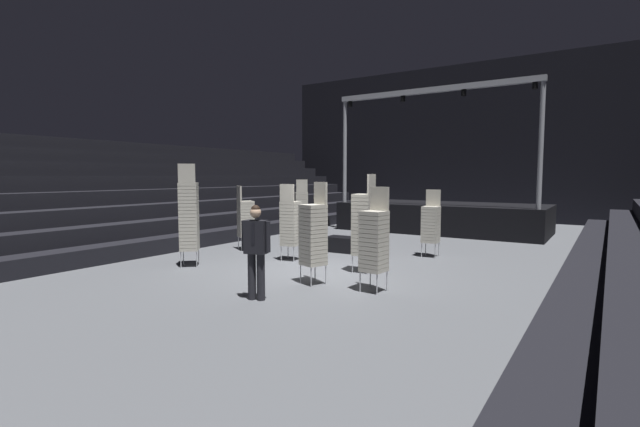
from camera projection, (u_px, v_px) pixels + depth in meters
ground_plane at (319, 273)px, 10.68m from camera, size 22.00×30.00×0.10m
arena_end_wall at (480, 142)px, 22.86m from camera, size 22.00×0.30×8.00m
bleacher_bank_left at (144, 189)px, 15.71m from camera, size 6.00×24.00×3.60m
stage_riser at (442, 216)px, 18.28m from camera, size 7.98×3.46×5.55m
man_with_tie at (256, 246)px, 8.12m from camera, size 0.57×0.33×1.74m
chair_stack_front_left at (189, 216)px, 11.16m from camera, size 0.62×0.62×2.56m
chair_stack_front_right at (245, 218)px, 13.69m from camera, size 0.61×0.61×1.96m
chair_stack_mid_left at (291, 222)px, 11.97m from camera, size 0.50×0.50×2.05m
chair_stack_mid_right at (374, 240)px, 8.71m from camera, size 0.47×0.47×2.05m
chair_stack_mid_centre at (431, 223)px, 12.53m from camera, size 0.46×0.46×1.88m
chair_stack_rear_left at (313, 233)px, 9.34m from camera, size 0.56×0.56×2.14m
chair_stack_rear_right at (364, 223)px, 10.49m from camera, size 0.47×0.47×2.31m
chair_stack_rear_centre at (301, 209)px, 16.31m from camera, size 0.62×0.62×2.14m
equipment_road_case at (342, 244)px, 13.39m from camera, size 0.94×0.66×0.45m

